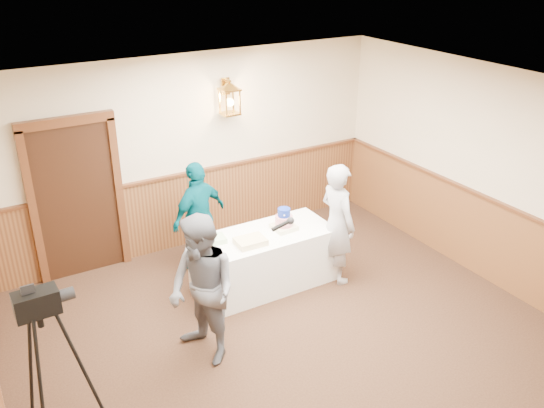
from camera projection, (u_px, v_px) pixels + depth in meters
The scene contains 10 objects.
ground at pixel (327, 379), 5.98m from camera, with size 7.00×7.00×0.00m, color black.
room_shell at pixel (302, 233), 5.68m from camera, with size 6.02×7.02×2.81m.
display_table at pixel (264, 260), 7.47m from camera, with size 1.80×0.80×0.75m, color white.
tiered_cake at pixel (284, 221), 7.39m from camera, with size 0.30×0.30×0.29m.
sheet_cake_yellow at pixel (251, 242), 7.05m from camera, with size 0.36×0.28×0.07m, color #EBD48D.
sheet_cake_green at pixel (214, 240), 7.11m from camera, with size 0.28×0.22×0.06m, color #A9D797.
interviewer at pixel (203, 291), 5.97m from camera, with size 1.56×0.93×1.68m.
baker at pixel (337, 223), 7.43m from camera, with size 0.60×0.39×1.64m, color #A09FA5.
assistant_p at pixel (199, 216), 7.73m from camera, with size 0.91×0.38×1.55m, color #014D5A.
tv_camera_rig at pixel (50, 370), 5.12m from camera, with size 0.58×0.55×1.49m.
Camera 1 is at (-2.86, -3.74, 4.15)m, focal length 38.00 mm.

